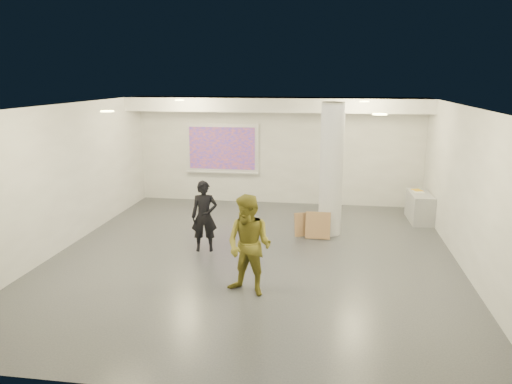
% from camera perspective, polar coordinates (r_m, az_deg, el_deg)
% --- Properties ---
extents(floor, '(8.00, 9.00, 0.01)m').
position_cam_1_polar(floor, '(10.12, -0.35, -7.42)').
color(floor, '#383C40').
rests_on(floor, ground).
extents(ceiling, '(8.00, 9.00, 0.01)m').
position_cam_1_polar(ceiling, '(9.49, -0.37, 9.80)').
color(ceiling, white).
rests_on(ceiling, floor).
extents(wall_back, '(8.00, 0.01, 3.00)m').
position_cam_1_polar(wall_back, '(14.09, 2.54, 4.72)').
color(wall_back, silver).
rests_on(wall_back, floor).
extents(wall_front, '(8.00, 0.01, 3.00)m').
position_cam_1_polar(wall_front, '(5.48, -7.90, -8.94)').
color(wall_front, silver).
rests_on(wall_front, floor).
extents(wall_left, '(0.01, 9.00, 3.00)m').
position_cam_1_polar(wall_left, '(11.04, -21.32, 1.51)').
color(wall_left, silver).
rests_on(wall_left, floor).
extents(wall_right, '(0.01, 9.00, 3.00)m').
position_cam_1_polar(wall_right, '(9.90, 23.16, 0.10)').
color(wall_right, silver).
rests_on(wall_right, floor).
extents(soffit_band, '(8.00, 1.10, 0.36)m').
position_cam_1_polar(soffit_band, '(13.41, 2.34, 9.97)').
color(soffit_band, white).
rests_on(soffit_band, ceiling).
extents(downlight_nw, '(0.22, 0.22, 0.02)m').
position_cam_1_polar(downlight_nw, '(12.43, -8.73, 10.33)').
color(downlight_nw, '#FFF78A').
rests_on(downlight_nw, ceiling).
extents(downlight_ne, '(0.22, 0.22, 0.02)m').
position_cam_1_polar(downlight_ne, '(11.89, 12.29, 10.07)').
color(downlight_ne, '#FFF78A').
rests_on(downlight_ne, ceiling).
extents(downlight_sw, '(0.22, 0.22, 0.02)m').
position_cam_1_polar(downlight_sw, '(8.70, -16.64, 8.83)').
color(downlight_sw, '#FFF78A').
rests_on(downlight_sw, ceiling).
extents(downlight_se, '(0.22, 0.22, 0.02)m').
position_cam_1_polar(downlight_se, '(7.91, 13.96, 8.62)').
color(downlight_se, '#FFF78A').
rests_on(downlight_se, ceiling).
extents(column, '(0.52, 0.52, 3.00)m').
position_cam_1_polar(column, '(11.34, 8.60, 2.55)').
color(column, silver).
rests_on(column, floor).
extents(projection_screen, '(2.10, 0.13, 1.42)m').
position_cam_1_polar(projection_screen, '(14.30, -3.89, 4.94)').
color(projection_screen, silver).
rests_on(projection_screen, wall_back).
extents(credenza, '(0.56, 1.24, 0.71)m').
position_cam_1_polar(credenza, '(13.13, 18.20, -1.64)').
color(credenza, '#9B9EA1').
rests_on(credenza, floor).
extents(papers_stack, '(0.30, 0.36, 0.02)m').
position_cam_1_polar(papers_stack, '(13.16, 18.00, 0.04)').
color(papers_stack, white).
rests_on(papers_stack, credenza).
extents(postit_pad, '(0.28, 0.33, 0.03)m').
position_cam_1_polar(postit_pad, '(13.28, 17.94, 0.17)').
color(postit_pad, yellow).
rests_on(postit_pad, credenza).
extents(cardboard_back, '(0.50, 0.31, 0.54)m').
position_cam_1_polar(cardboard_back, '(11.39, 5.62, -3.68)').
color(cardboard_back, '#966E46').
rests_on(cardboard_back, floor).
extents(cardboard_front, '(0.56, 0.22, 0.60)m').
position_cam_1_polar(cardboard_front, '(11.23, 7.08, -3.81)').
color(cardboard_front, '#966E46').
rests_on(cardboard_front, floor).
extents(woman, '(0.59, 0.45, 1.47)m').
position_cam_1_polar(woman, '(10.32, -5.92, -2.77)').
color(woman, black).
rests_on(woman, floor).
extents(man, '(0.99, 0.88, 1.68)m').
position_cam_1_polar(man, '(8.21, -0.78, -6.13)').
color(man, olive).
rests_on(man, floor).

